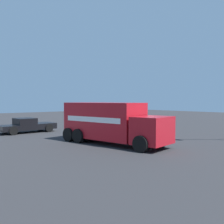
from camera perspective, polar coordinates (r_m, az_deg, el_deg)
name	(u,v)px	position (r m, az deg, el deg)	size (l,w,h in m)	color
ground_plane	(132,143)	(18.67, 4.47, -6.81)	(100.00, 100.00, 0.00)	#2B2B2D
delivery_truck	(111,122)	(18.06, -0.21, -2.32)	(8.24, 3.98, 2.88)	#AD141E
pickup_black	(27,125)	(25.68, -18.31, -2.72)	(2.31, 5.23, 1.38)	black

